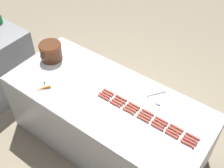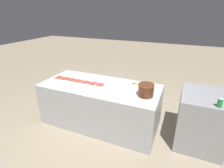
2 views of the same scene
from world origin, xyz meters
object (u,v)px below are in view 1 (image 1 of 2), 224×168
at_px(hot_dog_6, 104,97).
at_px(hot_dog_17, 146,114).
at_px(hot_dog_14, 191,139).
at_px(hot_dog_26, 121,98).
at_px(hot_dog_1, 171,135).
at_px(hot_dog_3, 143,119).
at_px(carrot, 43,88).
at_px(hot_dog_12, 117,102).
at_px(hot_dog_25, 134,105).
at_px(hot_dog_7, 189,141).
at_px(hot_dog_15, 175,130).
at_px(hot_dog_9, 158,124).
at_px(hot_dog_8, 173,133).
at_px(hot_dog_24, 148,112).
at_px(hot_dog_16, 160,122).
at_px(hot_dog_19, 120,100).
at_px(hot_dog_4, 128,111).
at_px(hot_dog_0, 187,144).
at_px(hot_dog_13, 105,95).
at_px(hot_dog_2, 157,127).
at_px(hot_dog_18, 133,107).
at_px(hot_dog_22, 177,128).
at_px(bean_pot, 51,51).
at_px(hot_dog_27, 109,92).
at_px(serving_spoon, 158,100).
at_px(hot_dog_21, 193,136).
at_px(hot_dog_10, 144,117).
at_px(hot_dog_20, 107,94).
at_px(hot_dog_11, 130,109).
at_px(hot_dog_23, 161,120).

height_order(hot_dog_6, hot_dog_17, same).
distance_m(hot_dog_14, hot_dog_26, 0.80).
distance_m(hot_dog_1, hot_dog_3, 0.31).
bearing_deg(carrot, hot_dog_12, -67.89).
distance_m(hot_dog_6, hot_dog_25, 0.33).
bearing_deg(hot_dog_7, hot_dog_15, 79.35).
bearing_deg(hot_dog_1, hot_dog_9, 78.43).
height_order(hot_dog_8, hot_dog_17, same).
bearing_deg(hot_dog_9, hot_dog_6, 92.97).
bearing_deg(hot_dog_9, hot_dog_24, 65.44).
height_order(hot_dog_3, hot_dog_6, same).
bearing_deg(hot_dog_12, hot_dog_25, -66.19).
distance_m(hot_dog_16, hot_dog_19, 0.48).
relative_size(hot_dog_7, hot_dog_24, 1.00).
distance_m(hot_dog_4, hot_dog_7, 0.65).
bearing_deg(hot_dog_25, hot_dog_0, -99.35).
bearing_deg(hot_dog_4, hot_dog_6, 90.07).
distance_m(hot_dog_14, hot_dog_16, 0.32).
bearing_deg(hot_dog_12, hot_dog_13, 90.14).
height_order(hot_dog_3, hot_dog_12, same).
xyz_separation_m(hot_dog_2, hot_dog_9, (0.03, 0.01, 0.00)).
height_order(hot_dog_18, hot_dog_22, same).
bearing_deg(bean_pot, hot_dog_16, -92.96).
bearing_deg(hot_dog_27, serving_spoon, -65.96).
distance_m(hot_dog_21, serving_spoon, 0.53).
height_order(hot_dog_10, hot_dog_16, same).
relative_size(hot_dog_18, hot_dog_20, 1.00).
bearing_deg(hot_dog_15, hot_dog_22, -2.64).
distance_m(hot_dog_10, bean_pot, 1.38).
height_order(hot_dog_4, hot_dog_6, same).
bearing_deg(hot_dog_9, hot_dog_26, 81.60).
bearing_deg(hot_dog_27, hot_dog_22, -89.65).
distance_m(hot_dog_10, hot_dog_17, 0.03).
relative_size(hot_dog_8, hot_dog_11, 1.00).
relative_size(hot_dog_15, hot_dog_17, 1.00).
bearing_deg(hot_dog_12, hot_dog_14, -87.53).
bearing_deg(hot_dog_14, hot_dog_1, 112.12).
bearing_deg(hot_dog_26, hot_dog_1, -99.21).
bearing_deg(hot_dog_26, hot_dog_21, -90.00).
xyz_separation_m(hot_dog_0, serving_spoon, (0.31, 0.48, -0.00)).
distance_m(hot_dog_13, hot_dog_16, 0.65).
bearing_deg(hot_dog_6, hot_dog_19, -67.43).
xyz_separation_m(hot_dog_9, hot_dog_21, (0.07, -0.32, 0.00)).
bearing_deg(hot_dog_16, hot_dog_22, -76.72).
relative_size(hot_dog_19, hot_dog_23, 1.00).
bearing_deg(serving_spoon, hot_dog_23, -142.03).
bearing_deg(hot_dog_0, hot_dog_14, -0.68).
distance_m(hot_dog_4, hot_dog_8, 0.48).
xyz_separation_m(hot_dog_0, bean_pot, (0.15, 1.85, 0.11)).
bearing_deg(hot_dog_13, hot_dog_1, -92.18).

